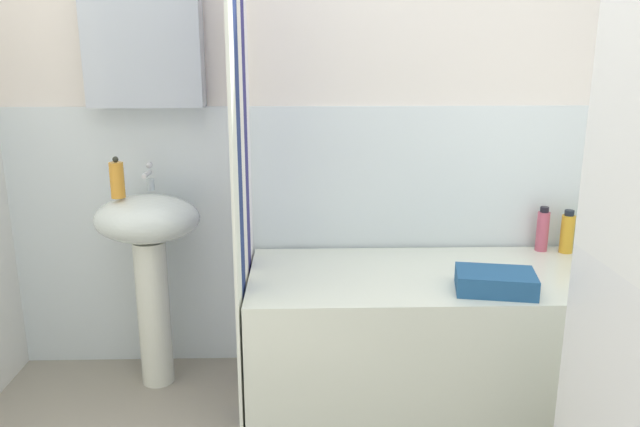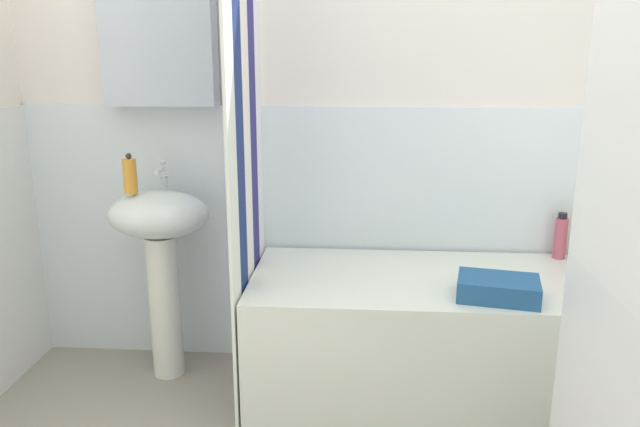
{
  "view_description": "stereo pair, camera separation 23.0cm",
  "coord_description": "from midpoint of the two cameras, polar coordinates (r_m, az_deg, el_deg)",
  "views": [
    {
      "loc": [
        -0.22,
        -1.48,
        1.43
      ],
      "look_at": [
        -0.15,
        0.75,
        0.85
      ],
      "focal_mm": 34.62,
      "sensor_mm": 36.0,
      "label": 1
    },
    {
      "loc": [
        0.01,
        -1.47,
        1.43
      ],
      "look_at": [
        -0.15,
        0.75,
        0.85
      ],
      "focal_mm": 34.62,
      "sensor_mm": 36.0,
      "label": 2
    }
  ],
  "objects": [
    {
      "name": "sink",
      "position": [
        2.74,
        -17.86,
        -3.09
      ],
      "size": [
        0.44,
        0.34,
        0.85
      ],
      "color": "white",
      "rests_on": "ground_plane"
    },
    {
      "name": "shampoo_bottle",
      "position": [
        2.92,
        19.84,
        -1.71
      ],
      "size": [
        0.06,
        0.06,
        0.2
      ],
      "color": "gold",
      "rests_on": "bathtub"
    },
    {
      "name": "lotion_bottle",
      "position": [
        3.0,
        21.65,
        -1.32
      ],
      "size": [
        0.04,
        0.04,
        0.21
      ],
      "color": "#277A53",
      "rests_on": "bathtub"
    },
    {
      "name": "soap_dispenser",
      "position": [
        2.66,
        -20.63,
        2.93
      ],
      "size": [
        0.06,
        0.06,
        0.17
      ],
      "color": "orange",
      "rests_on": "sink"
    },
    {
      "name": "towel_folded",
      "position": [
        2.39,
        13.28,
        -6.2
      ],
      "size": [
        0.32,
        0.24,
        0.08
      ],
      "primitive_type": "cube",
      "rotation": [
        0.0,
        0.0,
        -0.19
      ],
      "color": "#235281",
      "rests_on": "bathtub"
    },
    {
      "name": "wall_back_tiled",
      "position": [
        2.76,
        -0.58,
        8.66
      ],
      "size": [
        3.6,
        0.18,
        2.4
      ],
      "color": "white",
      "rests_on": "ground_plane"
    },
    {
      "name": "bathtub",
      "position": [
        2.66,
        8.94,
        -11.13
      ],
      "size": [
        1.62,
        0.68,
        0.55
      ],
      "primitive_type": "cube",
      "color": "silver",
      "rests_on": "ground_plane"
    },
    {
      "name": "conditioner_bottle",
      "position": [
        2.92,
        17.8,
        -1.5
      ],
      "size": [
        0.05,
        0.05,
        0.2
      ],
      "color": "#C15168",
      "rests_on": "bathtub"
    },
    {
      "name": "faucet",
      "position": [
        2.75,
        -17.86,
        3.19
      ],
      "size": [
        0.03,
        0.12,
        0.12
      ],
      "color": "silver",
      "rests_on": "sink"
    },
    {
      "name": "shower_curtain",
      "position": [
        2.42,
        -9.94,
        4.24
      ],
      "size": [
        0.01,
        0.68,
        2.0
      ],
      "color": "white",
      "rests_on": "ground_plane"
    }
  ]
}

